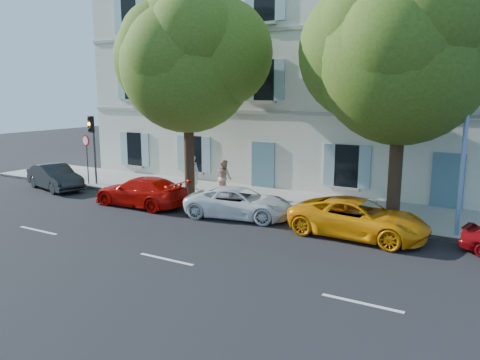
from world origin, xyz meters
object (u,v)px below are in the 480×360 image
Objects in this scene: car_red_coupe at (141,192)px; traffic_light at (92,135)px; car_white_coupe at (239,203)px; tree_right at (402,60)px; street_lamp at (467,106)px; road_sign at (86,149)px; car_yellow_supercar at (358,218)px; pedestrian_b at (224,178)px; tree_left at (187,66)px; pedestrian_a at (193,172)px; car_dark_sedan at (55,177)px.

traffic_light is (-5.08, 2.01, 2.12)m from car_red_coupe.
traffic_light is (-9.86, 1.49, 2.16)m from car_white_coupe.
tree_right is 1.19× the size of street_lamp.
car_white_coupe is 1.66× the size of road_sign.
car_yellow_supercar is (9.67, 0.38, 0.01)m from car_red_coupe.
pedestrian_b is at bearing 31.43° from car_white_coupe.
car_yellow_supercar is 0.52× the size of tree_left.
car_yellow_supercar is 14.99m from traffic_light.
tree_right is at bearing 164.82° from pedestrian_a.
tree_right is 16.38m from road_sign.
car_dark_sedan is 9.40m from tree_left.
tree_right is (10.46, 2.17, 5.46)m from car_red_coupe.
street_lamp is 10.97m from pedestrian_b.
car_yellow_supercar is at bearing -157.23° from street_lamp.
car_white_coupe is 0.47× the size of tree_left.
traffic_light is at bearing -179.42° from tree_right.
car_red_coupe is at bearing -168.31° from tree_right.
car_dark_sedan is 0.88× the size of car_red_coupe.
street_lamp reaches higher than traffic_light.
traffic_light reaches higher than car_dark_sedan.
street_lamp reaches higher than pedestrian_b.
road_sign is (-15.87, -0.31, -4.06)m from tree_right.
car_yellow_supercar is at bearing -5.56° from road_sign.
pedestrian_b is (-2.34, 2.57, 0.41)m from car_white_coupe.
car_white_coupe is (11.11, 0.04, -0.05)m from car_dark_sedan.
street_lamp reaches higher than car_red_coupe.
tree_right reaches higher than road_sign.
car_white_coupe is at bearing -23.92° from tree_left.
car_yellow_supercar is 7.74m from pedestrian_b.
road_sign is at bearing 71.71° from car_white_coupe.
street_lamp is (19.05, 1.19, 3.91)m from car_dark_sedan.
tree_right reaches higher than pedestrian_b.
pedestrian_a is at bearing 12.71° from pedestrian_b.
pedestrian_b is at bearing -58.87° from car_dark_sedan.
pedestrian_b is (-10.28, 1.43, -3.54)m from street_lamp.
car_red_coupe is at bearing -172.56° from street_lamp.
street_lamp is at bearing 163.96° from pedestrian_a.
car_red_coupe is 0.48× the size of tree_left.
car_dark_sedan is at bearing -167.40° from tree_left.
car_dark_sedan is 17.74m from tree_right.
car_red_coupe is at bearing 77.31° from pedestrian_b.
tree_right is 2.78m from street_lamp.
car_white_coupe is at bearing 138.48° from pedestrian_a.
tree_right is at bearing 1.13° from road_sign.
car_dark_sedan is 0.51× the size of street_lamp.
pedestrian_a is (-12.44, 1.92, -3.54)m from street_lamp.
car_yellow_supercar is at bearing -174.95° from pedestrian_b.
traffic_light reaches higher than car_white_coupe.
street_lamp reaches higher than car_white_coupe.
road_sign is 6.03m from pedestrian_a.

